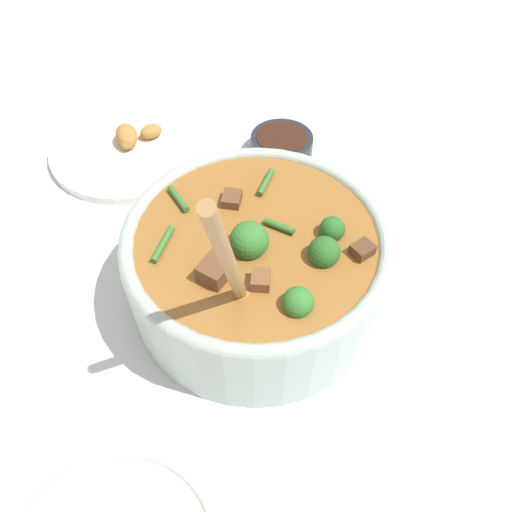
# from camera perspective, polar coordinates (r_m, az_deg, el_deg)

# --- Properties ---
(ground_plane) EXTENTS (4.00, 4.00, 0.00)m
(ground_plane) POSITION_cam_1_polar(r_m,az_deg,el_deg) (0.59, 0.00, -4.36)
(ground_plane) COLOR silver
(stew_bowl) EXTENTS (0.29, 0.28, 0.29)m
(stew_bowl) POSITION_cam_1_polar(r_m,az_deg,el_deg) (0.54, 0.02, -0.60)
(stew_bowl) COLOR #B2C6BC
(stew_bowl) RESTS_ON ground_plane
(condiment_bowl) EXTENTS (0.09, 0.09, 0.03)m
(condiment_bowl) POSITION_cam_1_polar(r_m,az_deg,el_deg) (0.76, 2.95, 12.60)
(condiment_bowl) COLOR #232833
(condiment_bowl) RESTS_ON ground_plane
(food_plate) EXTENTS (0.24, 0.24, 0.04)m
(food_plate) POSITION_cam_1_polar(r_m,az_deg,el_deg) (0.79, -14.17, 12.07)
(food_plate) COLOR silver
(food_plate) RESTS_ON ground_plane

